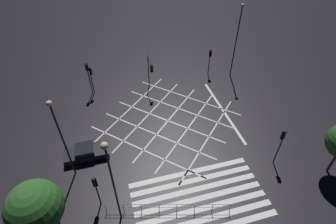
{
  "coord_description": "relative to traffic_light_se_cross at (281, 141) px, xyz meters",
  "views": [
    {
      "loc": [
        -5.62,
        -20.43,
        19.57
      ],
      "look_at": [
        0.0,
        0.0,
        1.27
      ],
      "focal_mm": 28.0,
      "sensor_mm": 36.0,
      "label": 1
    }
  ],
  "objects": [
    {
      "name": "traffic_light_nw_cross",
      "position": [
        -15.7,
        15.4,
        0.14
      ],
      "size": [
        0.36,
        0.39,
        4.22
      ],
      "rotation": [
        0.0,
        0.0,
        -1.57
      ],
      "color": "black",
      "rests_on": "ground_plane"
    },
    {
      "name": "pedestrian_railing",
      "position": [
        -10.79,
        -2.18,
        -2.19
      ],
      "size": [
        9.44,
        2.63,
        1.05
      ],
      "rotation": [
        0.0,
        0.0,
        -0.27
      ],
      "color": "gray",
      "rests_on": "ground_plane"
    },
    {
      "name": "street_lamp_west",
      "position": [
        -14.44,
        -1.67,
        2.98
      ],
      "size": [
        0.49,
        0.49,
        8.51
      ],
      "color": "black",
      "rests_on": "ground_plane"
    },
    {
      "name": "road_markings",
      "position": [
        -7.62,
        1.79,
        -2.86
      ],
      "size": [
        16.46,
        21.02,
        0.01
      ],
      "color": "silver",
      "rests_on": "ground_plane"
    },
    {
      "name": "traffic_light_median_north",
      "position": [
        -8.46,
        14.33,
        0.19
      ],
      "size": [
        0.36,
        2.42,
        4.16
      ],
      "rotation": [
        0.0,
        0.0,
        -1.57
      ],
      "color": "black",
      "rests_on": "ground_plane"
    },
    {
      "name": "street_lamp_far",
      "position": [
        -17.86,
        3.57,
        2.5
      ],
      "size": [
        0.43,
        0.43,
        8.26
      ],
      "color": "black",
      "rests_on": "ground_plane"
    },
    {
      "name": "waiting_car",
      "position": [
        -16.74,
        5.3,
        -2.3
      ],
      "size": [
        4.12,
        1.84,
        1.2
      ],
      "color": "black",
      "rests_on": "ground_plane"
    },
    {
      "name": "street_tree_far",
      "position": [
        -19.32,
        -2.1,
        1.61
      ],
      "size": [
        3.52,
        3.52,
        6.25
      ],
      "color": "brown",
      "rests_on": "ground_plane"
    },
    {
      "name": "traffic_light_sw_cross",
      "position": [
        -15.87,
        0.04,
        -0.51
      ],
      "size": [
        0.36,
        0.39,
        3.29
      ],
      "rotation": [
        0.0,
        0.0,
        1.57
      ],
      "color": "black",
      "rests_on": "ground_plane"
    },
    {
      "name": "street_lamp_east",
      "position": [
        2.7,
        14.77,
        3.02
      ],
      "size": [
        0.41,
        0.41,
        9.49
      ],
      "color": "black",
      "rests_on": "ground_plane"
    },
    {
      "name": "traffic_light_ne_cross",
      "position": [
        -0.11,
        15.77,
        -0.26
      ],
      "size": [
        0.36,
        0.39,
        3.64
      ],
      "rotation": [
        0.0,
        0.0,
        -1.57
      ],
      "color": "black",
      "rests_on": "ground_plane"
    },
    {
      "name": "traffic_light_nw_main",
      "position": [
        -15.39,
        15.43,
        -0.26
      ],
      "size": [
        0.39,
        0.36,
        3.65
      ],
      "color": "black",
      "rests_on": "ground_plane"
    },
    {
      "name": "ground_plane",
      "position": [
        -7.98,
        8.04,
        -2.87
      ],
      "size": [
        200.0,
        200.0,
        0.0
      ],
      "primitive_type": "plane",
      "color": "black"
    },
    {
      "name": "traffic_light_se_cross",
      "position": [
        0.0,
        0.0,
        0.0
      ],
      "size": [
        0.36,
        0.39,
        4.01
      ],
      "rotation": [
        0.0,
        0.0,
        1.57
      ],
      "color": "black",
      "rests_on": "ground_plane"
    }
  ]
}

